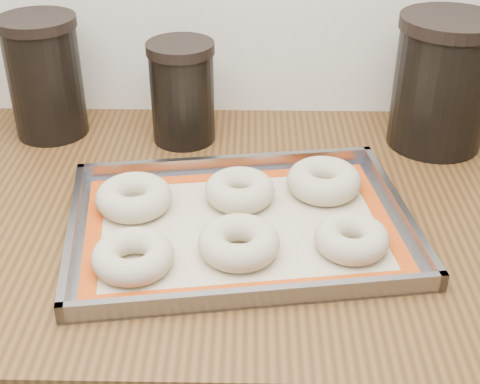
{
  "coord_description": "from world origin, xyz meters",
  "views": [
    {
      "loc": [
        0.06,
        0.86,
        1.43
      ],
      "look_at": [
        0.04,
        1.61,
        0.96
      ],
      "focal_mm": 50.0,
      "sensor_mm": 36.0,
      "label": 1
    }
  ],
  "objects_px": {
    "bagel_back_left": "(134,197)",
    "bagel_back_right": "(324,181)",
    "bagel_front_mid": "(239,242)",
    "bagel_back_mid": "(240,190)",
    "canister_right": "(442,82)",
    "canister_left": "(45,77)",
    "bagel_front_right": "(352,238)",
    "baking_tray": "(240,225)",
    "bagel_front_left": "(133,256)",
    "canister_mid": "(182,92)"
  },
  "relations": [
    {
      "from": "bagel_back_left",
      "to": "bagel_back_right",
      "type": "relative_size",
      "value": 0.99
    },
    {
      "from": "bagel_front_mid",
      "to": "bagel_back_mid",
      "type": "bearing_deg",
      "value": 90.62
    },
    {
      "from": "canister_right",
      "to": "bagel_front_mid",
      "type": "bearing_deg",
      "value": -134.67
    },
    {
      "from": "canister_left",
      "to": "bagel_front_right",
      "type": "bearing_deg",
      "value": -35.6
    },
    {
      "from": "baking_tray",
      "to": "bagel_back_right",
      "type": "height_order",
      "value": "bagel_back_right"
    },
    {
      "from": "bagel_front_left",
      "to": "bagel_front_mid",
      "type": "relative_size",
      "value": 0.97
    },
    {
      "from": "bagel_front_mid",
      "to": "baking_tray",
      "type": "bearing_deg",
      "value": 89.78
    },
    {
      "from": "bagel_back_left",
      "to": "canister_right",
      "type": "bearing_deg",
      "value": 25.07
    },
    {
      "from": "bagel_back_right",
      "to": "canister_mid",
      "type": "distance_m",
      "value": 0.29
    },
    {
      "from": "bagel_front_right",
      "to": "canister_right",
      "type": "distance_m",
      "value": 0.37
    },
    {
      "from": "bagel_back_left",
      "to": "bagel_back_mid",
      "type": "relative_size",
      "value": 1.07
    },
    {
      "from": "bagel_front_left",
      "to": "canister_right",
      "type": "height_order",
      "value": "canister_right"
    },
    {
      "from": "bagel_back_mid",
      "to": "bagel_front_left",
      "type": "bearing_deg",
      "value": -129.51
    },
    {
      "from": "bagel_front_left",
      "to": "canister_left",
      "type": "xyz_separation_m",
      "value": [
        -0.2,
        0.39,
        0.08
      ]
    },
    {
      "from": "bagel_front_right",
      "to": "canister_left",
      "type": "bearing_deg",
      "value": 144.4
    },
    {
      "from": "bagel_front_right",
      "to": "bagel_back_left",
      "type": "height_order",
      "value": "bagel_back_left"
    },
    {
      "from": "bagel_front_mid",
      "to": "canister_left",
      "type": "bearing_deg",
      "value": 133.12
    },
    {
      "from": "baking_tray",
      "to": "bagel_back_mid",
      "type": "height_order",
      "value": "bagel_back_mid"
    },
    {
      "from": "canister_left",
      "to": "canister_mid",
      "type": "distance_m",
      "value": 0.23
    },
    {
      "from": "canister_left",
      "to": "canister_mid",
      "type": "relative_size",
      "value": 1.2
    },
    {
      "from": "canister_mid",
      "to": "baking_tray",
      "type": "bearing_deg",
      "value": -69.57
    },
    {
      "from": "bagel_back_mid",
      "to": "bagel_back_right",
      "type": "relative_size",
      "value": 0.92
    },
    {
      "from": "canister_mid",
      "to": "bagel_back_right",
      "type": "bearing_deg",
      "value": -38.86
    },
    {
      "from": "canister_mid",
      "to": "bagel_back_mid",
      "type": "bearing_deg",
      "value": -64.33
    },
    {
      "from": "bagel_front_left",
      "to": "canister_mid",
      "type": "xyz_separation_m",
      "value": [
        0.03,
        0.36,
        0.06
      ]
    },
    {
      "from": "canister_mid",
      "to": "canister_right",
      "type": "height_order",
      "value": "canister_right"
    },
    {
      "from": "bagel_back_right",
      "to": "canister_left",
      "type": "xyz_separation_m",
      "value": [
        -0.46,
        0.2,
        0.08
      ]
    },
    {
      "from": "bagel_front_right",
      "to": "bagel_front_mid",
      "type": "bearing_deg",
      "value": -174.97
    },
    {
      "from": "canister_right",
      "to": "bagel_front_left",
      "type": "bearing_deg",
      "value": -141.85
    },
    {
      "from": "bagel_front_right",
      "to": "canister_mid",
      "type": "bearing_deg",
      "value": 127.48
    },
    {
      "from": "baking_tray",
      "to": "canister_left",
      "type": "xyz_separation_m",
      "value": [
        -0.33,
        0.29,
        0.1
      ]
    },
    {
      "from": "bagel_front_left",
      "to": "canister_right",
      "type": "bearing_deg",
      "value": 38.15
    },
    {
      "from": "bagel_back_right",
      "to": "canister_left",
      "type": "distance_m",
      "value": 0.5
    },
    {
      "from": "bagel_front_left",
      "to": "baking_tray",
      "type": "bearing_deg",
      "value": 35.35
    },
    {
      "from": "baking_tray",
      "to": "bagel_front_mid",
      "type": "height_order",
      "value": "bagel_front_mid"
    },
    {
      "from": "bagel_back_mid",
      "to": "bagel_front_mid",
      "type": "bearing_deg",
      "value": -89.38
    },
    {
      "from": "canister_left",
      "to": "canister_mid",
      "type": "height_order",
      "value": "canister_left"
    },
    {
      "from": "canister_left",
      "to": "bagel_back_left",
      "type": "bearing_deg",
      "value": -54.03
    },
    {
      "from": "baking_tray",
      "to": "canister_mid",
      "type": "bearing_deg",
      "value": 110.43
    },
    {
      "from": "baking_tray",
      "to": "bagel_front_right",
      "type": "bearing_deg",
      "value": -19.07
    },
    {
      "from": "bagel_front_mid",
      "to": "bagel_front_left",
      "type": "bearing_deg",
      "value": -166.99
    },
    {
      "from": "bagel_front_left",
      "to": "bagel_back_right",
      "type": "height_order",
      "value": "bagel_back_right"
    },
    {
      "from": "canister_right",
      "to": "canister_left",
      "type": "bearing_deg",
      "value": 177.49
    },
    {
      "from": "baking_tray",
      "to": "bagel_back_right",
      "type": "xyz_separation_m",
      "value": [
        0.12,
        0.09,
        0.02
      ]
    },
    {
      "from": "bagel_back_mid",
      "to": "bagel_back_right",
      "type": "height_order",
      "value": "bagel_back_right"
    },
    {
      "from": "baking_tray",
      "to": "bagel_back_mid",
      "type": "xyz_separation_m",
      "value": [
        -0.0,
        0.06,
        0.02
      ]
    },
    {
      "from": "bagel_front_mid",
      "to": "bagel_back_mid",
      "type": "height_order",
      "value": "same"
    },
    {
      "from": "bagel_front_right",
      "to": "baking_tray",
      "type": "bearing_deg",
      "value": 160.93
    },
    {
      "from": "canister_left",
      "to": "canister_right",
      "type": "relative_size",
      "value": 0.94
    },
    {
      "from": "bagel_front_mid",
      "to": "canister_right",
      "type": "bearing_deg",
      "value": 45.33
    }
  ]
}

